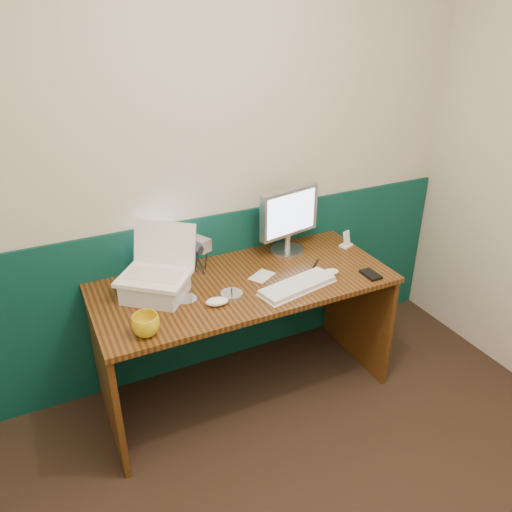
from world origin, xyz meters
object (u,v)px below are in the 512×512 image
keyboard (297,286)px  mug (146,325)px  desk (245,338)px  camcorder (201,255)px  laptop (152,254)px  monitor (288,221)px

keyboard → mug: (-0.81, -0.06, 0.04)m
desk → keyboard: 0.48m
keyboard → camcorder: (-0.39, 0.39, 0.09)m
laptop → monitor: (0.85, 0.16, -0.04)m
laptop → keyboard: (0.69, -0.24, -0.23)m
monitor → camcorder: size_ratio=1.98×
desk → camcorder: size_ratio=8.03×
monitor → keyboard: monitor is taller
mug → keyboard: bearing=4.0°
mug → camcorder: camcorder is taller
desk → mug: size_ratio=12.58×
laptop → camcorder: laptop is taller
monitor → keyboard: size_ratio=0.93×
laptop → camcorder: bearing=65.1°
mug → camcorder: (0.43, 0.45, 0.05)m
mug → monitor: bearing=25.1°
monitor → desk: bearing=-162.8°
desk → monitor: (0.38, 0.21, 0.57)m
monitor → mug: bearing=-166.6°
mug → desk: bearing=22.6°
mug → camcorder: size_ratio=0.64×
laptop → mug: bearing=-74.2°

